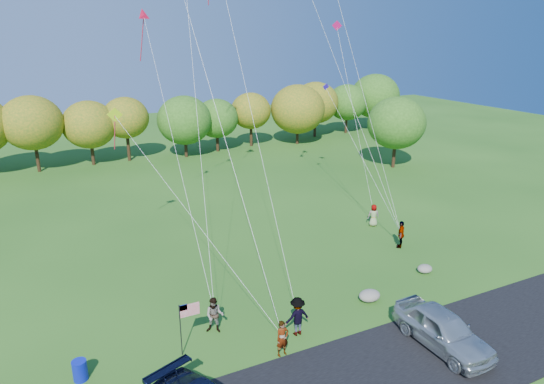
{
  "coord_description": "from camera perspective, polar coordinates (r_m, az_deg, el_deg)",
  "views": [
    {
      "loc": [
        -9.73,
        -16.96,
        13.7
      ],
      "look_at": [
        1.65,
        6.0,
        5.23
      ],
      "focal_mm": 32.0,
      "sensor_mm": 36.0,
      "label": 1
    }
  ],
  "objects": [
    {
      "name": "ground",
      "position": [
        23.88,
        2.97,
        -16.76
      ],
      "size": [
        140.0,
        140.0,
        0.0
      ],
      "primitive_type": "plane",
      "color": "#245418",
      "rests_on": "ground"
    },
    {
      "name": "treeline",
      "position": [
        54.49,
        -16.7,
        7.98
      ],
      "size": [
        74.55,
        27.26,
        8.25
      ],
      "color": "#3A2515",
      "rests_on": "ground"
    },
    {
      "name": "minivan_silver",
      "position": [
        24.07,
        19.44,
        -14.97
      ],
      "size": [
        2.1,
        5.05,
        1.71
      ],
      "primitive_type": "imported",
      "rotation": [
        0.0,
        0.0,
        0.02
      ],
      "color": "#AEB6B9",
      "rests_on": "asphalt_lane"
    },
    {
      "name": "flyer_a",
      "position": [
        22.34,
        1.23,
        -16.84
      ],
      "size": [
        0.66,
        0.47,
        1.7
      ],
      "primitive_type": "imported",
      "rotation": [
        0.0,
        0.0,
        0.1
      ],
      "color": "#4C4C59",
      "rests_on": "ground"
    },
    {
      "name": "flyer_b",
      "position": [
        23.91,
        -6.77,
        -14.21
      ],
      "size": [
        1.11,
        1.04,
        1.81
      ],
      "primitive_type": "imported",
      "rotation": [
        0.0,
        0.0,
        -0.54
      ],
      "color": "#4C4C59",
      "rests_on": "ground"
    },
    {
      "name": "flyer_c",
      "position": [
        23.61,
        3.0,
        -14.39
      ],
      "size": [
        1.25,
        0.73,
        1.93
      ],
      "primitive_type": "imported",
      "rotation": [
        0.0,
        0.0,
        3.15
      ],
      "color": "#4C4C59",
      "rests_on": "ground"
    },
    {
      "name": "flyer_d",
      "position": [
        33.4,
        14.93,
        -4.83
      ],
      "size": [
        1.11,
        1.09,
        1.88
      ],
      "primitive_type": "imported",
      "rotation": [
        0.0,
        0.0,
        3.91
      ],
      "color": "#4C4C59",
      "rests_on": "ground"
    },
    {
      "name": "flyer_e",
      "position": [
        36.61,
        11.86,
        -2.7
      ],
      "size": [
        0.95,
        0.8,
        1.66
      ],
      "primitive_type": "imported",
      "rotation": [
        0.0,
        0.0,
        2.75
      ],
      "color": "#4C4C59",
      "rests_on": "ground"
    },
    {
      "name": "trash_barrel",
      "position": [
        22.71,
        -21.66,
        -18.92
      ],
      "size": [
        0.6,
        0.6,
        0.89
      ],
      "primitive_type": "cylinder",
      "color": "#0B1AA9",
      "rests_on": "ground"
    },
    {
      "name": "flag_assembly",
      "position": [
        22.17,
        -10.09,
        -14.22
      ],
      "size": [
        0.93,
        0.61,
        2.52
      ],
      "color": "black",
      "rests_on": "ground"
    },
    {
      "name": "boulder_near",
      "position": [
        27.0,
        11.4,
        -11.86
      ],
      "size": [
        1.22,
        0.95,
        0.61
      ],
      "primitive_type": "ellipsoid",
      "color": "gray",
      "rests_on": "ground"
    },
    {
      "name": "boulder_far",
      "position": [
        30.73,
        17.53,
        -8.6
      ],
      "size": [
        0.94,
        0.78,
        0.49
      ],
      "primitive_type": "ellipsoid",
      "color": "slate",
      "rests_on": "ground"
    }
  ]
}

